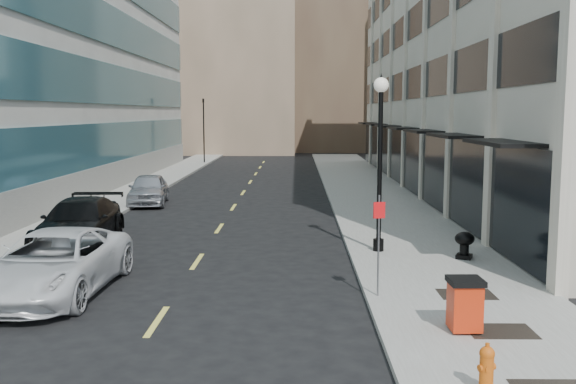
{
  "coord_description": "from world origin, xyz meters",
  "views": [
    {
      "loc": [
        3.22,
        -12.29,
        4.8
      ],
      "look_at": [
        2.94,
        9.02,
        2.15
      ],
      "focal_mm": 40.0,
      "sensor_mm": 36.0,
      "label": 1
    }
  ],
  "objects_px": {
    "car_white_van": "(54,263)",
    "car_black_pickup": "(79,223)",
    "car_silver_sedan": "(148,189)",
    "trash_bin": "(465,303)",
    "sign_post": "(379,232)",
    "traffic_signal": "(203,103)",
    "urn_planter": "(464,242)",
    "fire_hydrant": "(487,368)",
    "lamppost": "(380,148)"
  },
  "relations": [
    {
      "from": "car_white_van",
      "to": "car_black_pickup",
      "type": "height_order",
      "value": "car_black_pickup"
    },
    {
      "from": "car_silver_sedan",
      "to": "trash_bin",
      "type": "relative_size",
      "value": 4.07
    },
    {
      "from": "car_silver_sedan",
      "to": "sign_post",
      "type": "distance_m",
      "value": 19.98
    },
    {
      "from": "traffic_signal",
      "to": "car_black_pickup",
      "type": "distance_m",
      "value": 37.87
    },
    {
      "from": "trash_bin",
      "to": "urn_planter",
      "type": "relative_size",
      "value": 1.34
    },
    {
      "from": "traffic_signal",
      "to": "trash_bin",
      "type": "xyz_separation_m",
      "value": [
        12.31,
        -47.0,
        -4.94
      ]
    },
    {
      "from": "car_white_van",
      "to": "car_silver_sedan",
      "type": "xyz_separation_m",
      "value": [
        -1.36,
        16.79,
        -0.03
      ]
    },
    {
      "from": "car_white_van",
      "to": "sign_post",
      "type": "height_order",
      "value": "sign_post"
    },
    {
      "from": "traffic_signal",
      "to": "sign_post",
      "type": "bearing_deg",
      "value": -76.32
    },
    {
      "from": "car_black_pickup",
      "to": "car_silver_sedan",
      "type": "bearing_deg",
      "value": 86.6
    },
    {
      "from": "traffic_signal",
      "to": "car_black_pickup",
      "type": "xyz_separation_m",
      "value": [
        0.86,
        -37.55,
        -4.88
      ]
    },
    {
      "from": "sign_post",
      "to": "urn_planter",
      "type": "bearing_deg",
      "value": 40.11
    },
    {
      "from": "car_silver_sedan",
      "to": "trash_bin",
      "type": "xyz_separation_m",
      "value": [
        11.37,
        -20.0,
        -0.03
      ]
    },
    {
      "from": "car_silver_sedan",
      "to": "urn_planter",
      "type": "distance_m",
      "value": 18.56
    },
    {
      "from": "car_white_van",
      "to": "car_silver_sedan",
      "type": "bearing_deg",
      "value": 96.5
    },
    {
      "from": "car_silver_sedan",
      "to": "fire_hydrant",
      "type": "relative_size",
      "value": 5.6
    },
    {
      "from": "sign_post",
      "to": "urn_planter",
      "type": "xyz_separation_m",
      "value": [
        3.3,
        4.27,
        -1.13
      ]
    },
    {
      "from": "car_white_van",
      "to": "trash_bin",
      "type": "relative_size",
      "value": 5.18
    },
    {
      "from": "car_silver_sedan",
      "to": "fire_hydrant",
      "type": "distance_m",
      "value": 25.48
    },
    {
      "from": "urn_planter",
      "to": "traffic_signal",
      "type": "bearing_deg",
      "value": 109.38
    },
    {
      "from": "car_silver_sedan",
      "to": "urn_planter",
      "type": "bearing_deg",
      "value": -52.0
    },
    {
      "from": "urn_planter",
      "to": "fire_hydrant",
      "type": "bearing_deg",
      "value": -102.51
    },
    {
      "from": "fire_hydrant",
      "to": "urn_planter",
      "type": "height_order",
      "value": "urn_planter"
    },
    {
      "from": "lamppost",
      "to": "sign_post",
      "type": "bearing_deg",
      "value": -97.36
    },
    {
      "from": "urn_planter",
      "to": "lamppost",
      "type": "bearing_deg",
      "value": 156.59
    },
    {
      "from": "car_black_pickup",
      "to": "urn_planter",
      "type": "relative_size",
      "value": 6.7
    },
    {
      "from": "lamppost",
      "to": "urn_planter",
      "type": "xyz_separation_m",
      "value": [
        2.6,
        -1.13,
        -2.96
      ]
    },
    {
      "from": "fire_hydrant",
      "to": "urn_planter",
      "type": "relative_size",
      "value": 0.98
    },
    {
      "from": "sign_post",
      "to": "lamppost",
      "type": "bearing_deg",
      "value": 70.48
    },
    {
      "from": "traffic_signal",
      "to": "car_white_van",
      "type": "xyz_separation_m",
      "value": [
        2.3,
        -43.79,
        -4.88
      ]
    },
    {
      "from": "car_white_van",
      "to": "fire_hydrant",
      "type": "height_order",
      "value": "car_white_van"
    },
    {
      "from": "traffic_signal",
      "to": "car_black_pickup",
      "type": "relative_size",
      "value": 1.21
    },
    {
      "from": "car_black_pickup",
      "to": "trash_bin",
      "type": "height_order",
      "value": "car_black_pickup"
    },
    {
      "from": "car_white_van",
      "to": "traffic_signal",
      "type": "bearing_deg",
      "value": 94.88
    },
    {
      "from": "traffic_signal",
      "to": "trash_bin",
      "type": "distance_m",
      "value": 48.83
    },
    {
      "from": "traffic_signal",
      "to": "fire_hydrant",
      "type": "relative_size",
      "value": 8.28
    },
    {
      "from": "trash_bin",
      "to": "sign_post",
      "type": "bearing_deg",
      "value": 118.1
    },
    {
      "from": "trash_bin",
      "to": "traffic_signal",
      "type": "bearing_deg",
      "value": 102.99
    },
    {
      "from": "car_black_pickup",
      "to": "urn_planter",
      "type": "distance_m",
      "value": 13.48
    },
    {
      "from": "traffic_signal",
      "to": "lamppost",
      "type": "distance_m",
      "value": 40.68
    },
    {
      "from": "car_black_pickup",
      "to": "sign_post",
      "type": "xyz_separation_m",
      "value": [
        9.94,
        -6.81,
        0.96
      ]
    },
    {
      "from": "car_white_van",
      "to": "sign_post",
      "type": "relative_size",
      "value": 2.31
    },
    {
      "from": "sign_post",
      "to": "trash_bin",
      "type": "bearing_deg",
      "value": -72.37
    },
    {
      "from": "trash_bin",
      "to": "car_white_van",
      "type": "bearing_deg",
      "value": 160.55
    },
    {
      "from": "car_black_pickup",
      "to": "sign_post",
      "type": "height_order",
      "value": "sign_post"
    },
    {
      "from": "fire_hydrant",
      "to": "car_silver_sedan",
      "type": "bearing_deg",
      "value": 96.63
    },
    {
      "from": "lamppost",
      "to": "sign_post",
      "type": "relative_size",
      "value": 2.29
    },
    {
      "from": "car_white_van",
      "to": "car_black_pickup",
      "type": "distance_m",
      "value": 6.4
    },
    {
      "from": "traffic_signal",
      "to": "urn_planter",
      "type": "distance_m",
      "value": 42.79
    },
    {
      "from": "car_white_van",
      "to": "sign_post",
      "type": "xyz_separation_m",
      "value": [
        8.5,
        -0.57,
        0.97
      ]
    }
  ]
}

